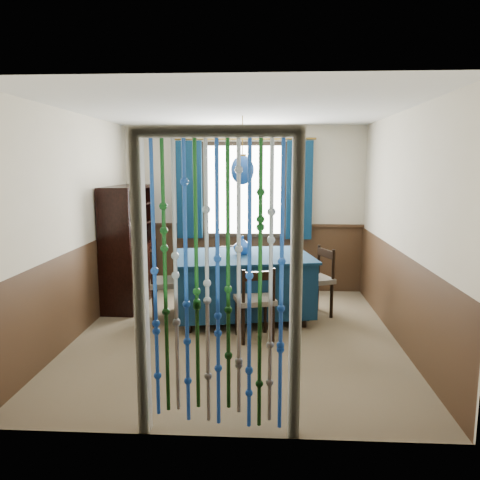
# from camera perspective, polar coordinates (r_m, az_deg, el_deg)

# --- Properties ---
(floor) EXTENTS (4.00, 4.00, 0.00)m
(floor) POSITION_cam_1_polar(r_m,az_deg,el_deg) (5.43, -0.50, -11.59)
(floor) COLOR brown
(floor) RESTS_ON ground
(ceiling) EXTENTS (4.00, 4.00, 0.00)m
(ceiling) POSITION_cam_1_polar(r_m,az_deg,el_deg) (5.11, -0.54, 15.62)
(ceiling) COLOR silver
(ceiling) RESTS_ON ground
(wall_back) EXTENTS (3.60, 0.00, 3.60)m
(wall_back) POSITION_cam_1_polar(r_m,az_deg,el_deg) (7.11, 0.52, 3.71)
(wall_back) COLOR beige
(wall_back) RESTS_ON ground
(wall_front) EXTENTS (3.60, 0.00, 3.60)m
(wall_front) POSITION_cam_1_polar(r_m,az_deg,el_deg) (3.16, -2.88, -3.19)
(wall_front) COLOR beige
(wall_front) RESTS_ON ground
(wall_left) EXTENTS (0.00, 4.00, 4.00)m
(wall_left) POSITION_cam_1_polar(r_m,az_deg,el_deg) (5.54, -19.45, 1.64)
(wall_left) COLOR beige
(wall_left) RESTS_ON ground
(wall_right) EXTENTS (0.00, 4.00, 4.00)m
(wall_right) POSITION_cam_1_polar(r_m,az_deg,el_deg) (5.32, 19.21, 1.36)
(wall_right) COLOR beige
(wall_right) RESTS_ON ground
(wainscot_back) EXTENTS (3.60, 0.00, 3.60)m
(wainscot_back) POSITION_cam_1_polar(r_m,az_deg,el_deg) (7.20, 0.51, -2.25)
(wainscot_back) COLOR #3B2616
(wainscot_back) RESTS_ON ground
(wainscot_front) EXTENTS (3.60, 0.00, 3.60)m
(wainscot_front) POSITION_cam_1_polar(r_m,az_deg,el_deg) (3.41, -2.74, -15.53)
(wainscot_front) COLOR #3B2616
(wainscot_front) RESTS_ON ground
(wainscot_left) EXTENTS (0.00, 4.00, 4.00)m
(wainscot_left) POSITION_cam_1_polar(r_m,az_deg,el_deg) (5.67, -18.91, -5.89)
(wainscot_left) COLOR #3B2616
(wainscot_left) RESTS_ON ground
(wainscot_right) EXTENTS (0.00, 4.00, 4.00)m
(wainscot_right) POSITION_cam_1_polar(r_m,az_deg,el_deg) (5.46, 18.64, -6.45)
(wainscot_right) COLOR #3B2616
(wainscot_right) RESTS_ON ground
(window) EXTENTS (1.32, 0.12, 1.42)m
(window) POSITION_cam_1_polar(r_m,az_deg,el_deg) (7.04, 0.51, 6.11)
(window) COLOR black
(window) RESTS_ON wall_back
(doorway) EXTENTS (1.16, 0.12, 2.18)m
(doorway) POSITION_cam_1_polar(r_m,az_deg,el_deg) (3.27, -2.74, -6.39)
(doorway) COLOR silver
(doorway) RESTS_ON ground
(dining_table) EXTENTS (1.88, 1.47, 0.81)m
(dining_table) POSITION_cam_1_polar(r_m,az_deg,el_deg) (5.89, 0.29, -5.16)
(dining_table) COLOR #0B243C
(dining_table) RESTS_ON floor
(chair_near) EXTENTS (0.50, 0.49, 0.83)m
(chair_near) POSITION_cam_1_polar(r_m,az_deg,el_deg) (5.19, 1.88, -7.42)
(chair_near) COLOR black
(chair_near) RESTS_ON floor
(chair_far) EXTENTS (0.52, 0.51, 0.81)m
(chair_far) POSITION_cam_1_polar(r_m,az_deg,el_deg) (6.57, -0.94, -3.95)
(chair_far) COLOR black
(chair_far) RESTS_ON floor
(chair_left) EXTENTS (0.52, 0.54, 0.92)m
(chair_left) POSITION_cam_1_polar(r_m,az_deg,el_deg) (5.84, -9.02, -5.17)
(chair_left) COLOR black
(chair_left) RESTS_ON floor
(chair_right) EXTENTS (0.56, 0.57, 0.88)m
(chair_right) POSITION_cam_1_polar(r_m,az_deg,el_deg) (6.10, 9.18, -4.79)
(chair_right) COLOR black
(chair_right) RESTS_ON floor
(sideboard) EXTENTS (0.46, 1.26, 1.64)m
(sideboard) POSITION_cam_1_polar(r_m,az_deg,el_deg) (6.69, -13.33, -2.73)
(sideboard) COLOR black
(sideboard) RESTS_ON floor
(pendant_lamp) EXTENTS (0.28, 0.28, 0.81)m
(pendant_lamp) POSITION_cam_1_polar(r_m,az_deg,el_deg) (5.71, 0.30, 8.54)
(pendant_lamp) COLOR olive
(pendant_lamp) RESTS_ON ceiling
(vase_table) EXTENTS (0.26, 0.26, 0.21)m
(vase_table) POSITION_cam_1_polar(r_m,az_deg,el_deg) (5.86, 0.27, -0.72)
(vase_table) COLOR #17459F
(vase_table) RESTS_ON dining_table
(bowl_shelf) EXTENTS (0.24, 0.24, 0.05)m
(bowl_shelf) POSITION_cam_1_polar(r_m,az_deg,el_deg) (6.34, -13.64, 1.88)
(bowl_shelf) COLOR beige
(bowl_shelf) RESTS_ON sideboard
(vase_sideboard) EXTENTS (0.22, 0.22, 0.19)m
(vase_sideboard) POSITION_cam_1_polar(r_m,az_deg,el_deg) (6.92, -12.19, 0.59)
(vase_sideboard) COLOR beige
(vase_sideboard) RESTS_ON sideboard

